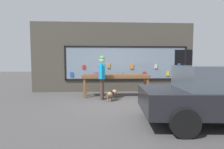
{
  "coord_description": "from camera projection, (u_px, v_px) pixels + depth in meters",
  "views": [
    {
      "loc": [
        -0.59,
        -6.36,
        1.51
      ],
      "look_at": [
        -0.18,
        0.86,
        0.97
      ],
      "focal_mm": 28.0,
      "sensor_mm": 36.0,
      "label": 1
    }
  ],
  "objects": [
    {
      "name": "display_table_main",
      "position": [
        116.0,
        79.0,
        7.47
      ],
      "size": [
        2.85,
        0.67,
        0.94
      ],
      "color": "brown",
      "rests_on": "ground_plane"
    },
    {
      "name": "person_browsing",
      "position": [
        102.0,
        74.0,
        6.89
      ],
      "size": [
        0.26,
        0.68,
        1.73
      ],
      "rotation": [
        0.0,
        0.0,
        1.49
      ],
      "color": "#4C382D",
      "rests_on": "ground_plane"
    },
    {
      "name": "shopfront_facade",
      "position": [
        115.0,
        58.0,
        8.74
      ],
      "size": [
        8.03,
        0.29,
        3.42
      ],
      "color": "#4C473D",
      "rests_on": "ground_plane"
    },
    {
      "name": "small_dog",
      "position": [
        112.0,
        94.0,
        6.69
      ],
      "size": [
        0.47,
        0.54,
        0.41
      ],
      "rotation": [
        0.0,
        0.0,
        0.92
      ],
      "color": "#99724C",
      "rests_on": "ground_plane"
    },
    {
      "name": "ground_plane",
      "position": [
        118.0,
        102.0,
        6.48
      ],
      "size": [
        40.0,
        40.0,
        0.0
      ],
      "primitive_type": "plane",
      "color": "#474444"
    }
  ]
}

